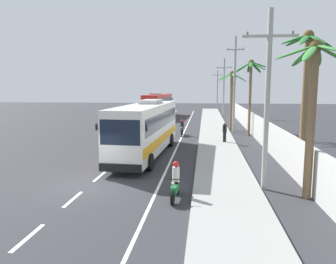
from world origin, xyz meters
name	(u,v)px	position (x,y,z in m)	size (l,w,h in m)	color
ground_plane	(88,186)	(0.00, 0.00, 0.00)	(160.00, 160.00, 0.00)	#303035
sidewalk_kerb	(218,149)	(6.80, 10.00, 0.07)	(3.20, 90.00, 0.14)	#999993
lane_markings	(166,139)	(2.11, 14.81, 0.00)	(3.64, 71.01, 0.01)	white
boundary_wall	(260,130)	(10.60, 14.00, 1.09)	(0.24, 60.00, 2.17)	#B2B2AD
coach_bus_foreground	(147,127)	(1.58, 7.65, 2.04)	(3.30, 12.40, 3.92)	silver
coach_bus_far_lane	(158,104)	(-1.84, 36.56, 2.03)	(3.52, 12.14, 3.91)	red
motorcycle_beside_bus	(175,184)	(4.47, -1.27, 0.67)	(0.56, 1.96, 1.67)	black
motorcycle_trailing	(182,129)	(3.45, 17.15, 0.65)	(0.56, 1.96, 1.61)	black
pedestrian_near_kerb	(225,132)	(7.43, 13.09, 1.04)	(0.36, 0.36, 1.71)	black
utility_pole_nearest	(267,97)	(8.56, 0.54, 4.41)	(2.49, 0.24, 8.38)	#9E9E99
utility_pole_mid	(234,84)	(8.72, 19.63, 5.17)	(1.88, 0.24, 10.00)	#9E9E99
utility_pole_far	(224,86)	(8.69, 38.73, 4.92)	(2.54, 0.24, 9.41)	#9E9E99
utility_pole_distant	(217,89)	(8.36, 57.82, 4.39)	(2.21, 0.24, 8.36)	#9E9E99
palm_nearest	(313,94)	(10.23, -0.52, 4.58)	(3.29, 3.27, 6.84)	brown
palm_second	(231,90)	(8.60, 21.76, 4.48)	(3.25, 3.64, 6.60)	brown
palm_third	(251,79)	(10.13, 17.75, 5.66)	(3.52, 3.72, 7.50)	brown
palm_fourth	(306,79)	(10.80, 2.53, 5.28)	(2.70, 2.51, 7.72)	brown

